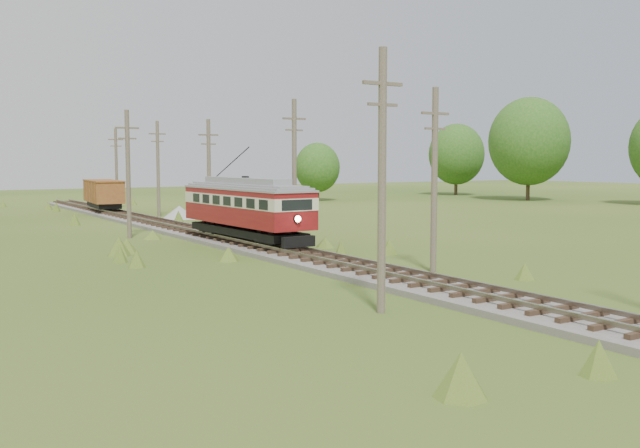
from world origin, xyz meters
TOP-DOWN VIEW (x-y plane):
  - railbed_main at (0.00, 34.00)m, footprint 3.60×96.00m
  - streetcar at (0.00, 31.33)m, footprint 3.18×12.11m
  - gondola at (0.00, 63.40)m, footprint 3.45×8.51m
  - gravel_pile at (4.31, 53.62)m, footprint 3.22×3.42m
  - utility_pole_r_2 at (3.30, 18.00)m, footprint 1.60×0.30m
  - utility_pole_r_3 at (3.20, 31.00)m, footprint 1.60×0.30m
  - utility_pole_r_4 at (3.00, 44.00)m, footprint 1.60×0.30m
  - utility_pole_r_5 at (3.40, 57.00)m, footprint 1.60×0.30m
  - utility_pole_r_6 at (3.20, 70.00)m, footprint 1.60×0.30m
  - utility_pole_l_a at (-4.20, 12.00)m, footprint 1.60×0.30m
  - utility_pole_l_b at (-4.50, 40.00)m, footprint 1.60×0.30m
  - tree_right_4 at (54.00, 58.00)m, footprint 10.50×10.50m
  - tree_right_5 at (56.00, 74.00)m, footprint 8.40×8.40m
  - tree_mid_b at (30.00, 72.00)m, footprint 5.88×5.88m

SIDE VIEW (x-z plane):
  - railbed_main at x=0.00m, z-range -0.09..0.48m
  - gravel_pile at x=4.31m, z-range -0.04..1.13m
  - gondola at x=0.00m, z-range 0.67..3.43m
  - streetcar at x=0.00m, z-range -0.18..5.32m
  - utility_pole_r_4 at x=3.00m, z-range 0.12..8.52m
  - tree_mid_b at x=30.00m, z-range 0.54..8.12m
  - utility_pole_r_2 at x=3.30m, z-range 0.12..8.72m
  - utility_pole_l_b at x=-4.50m, z-range 0.12..8.72m
  - utility_pole_r_6 at x=3.20m, z-range 0.12..8.82m
  - utility_pole_r_5 at x=3.40m, z-range 0.13..9.03m
  - utility_pole_r_3 at x=3.20m, z-range 0.13..9.13m
  - utility_pole_l_a at x=-4.20m, z-range 0.13..9.13m
  - tree_right_5 at x=56.00m, z-range 0.78..11.60m
  - tree_right_4 at x=54.00m, z-range 0.98..14.51m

